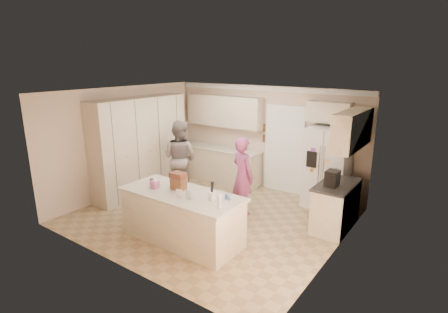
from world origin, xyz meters
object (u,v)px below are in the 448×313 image
Objects in this scene: teen_girl at (243,176)px; utensil_crock at (212,196)px; tissue_box at (155,184)px; teen_boy at (180,158)px; coffee_maker at (332,178)px; refrigerator at (327,168)px; dollhouse_body at (178,184)px; island_base at (182,218)px.

utensil_crock is at bearing 126.81° from teen_girl.
teen_boy is at bearing 119.88° from tissue_box.
utensil_crock is 1.21m from tissue_box.
utensil_crock is 1.67m from teen_girl.
utensil_crock is (-1.40, -1.85, -0.07)m from coffee_maker.
refrigerator is at bearing 55.79° from tissue_box.
dollhouse_body is at bearing -121.22° from refrigerator.
utensil_crock is 0.08× the size of teen_boy.
tissue_box is at bearing -172.87° from utensil_crock.
coffee_maker reaches higher than island_base.
teen_girl is (-1.33, -1.35, -0.07)m from refrigerator.
teen_boy is (-1.44, 1.61, -0.12)m from dollhouse_body.
island_base is at bearing -33.69° from dollhouse_body.
teen_boy is (-3.16, -1.30, 0.02)m from refrigerator.
coffee_maker is 0.14× the size of island_base.
dollhouse_body is at bearing 176.42° from utensil_crock.
tissue_box is 0.45m from dollhouse_body.
teen_boy reaches higher than refrigerator.
teen_girl is (0.24, 1.65, 0.39)m from island_base.
dollhouse_body reaches higher than island_base.
refrigerator is at bearing 113.66° from coffee_maker.
dollhouse_body is at bearing 146.31° from island_base.
tissue_box is at bearing -153.43° from dollhouse_body.
coffee_maker is 0.18× the size of teen_girl.
refrigerator reaches higher than tissue_box.
refrigerator is 1.90m from teen_girl.
teen_boy reaches higher than coffee_maker.
tissue_box is 0.54× the size of dollhouse_body.
dollhouse_body is (-1.71, -2.91, 0.14)m from refrigerator.
refrigerator is 3.41m from teen_boy.
refrigerator is 3.76m from tissue_box.
refrigerator is 1.22m from coffee_maker.
coffee_maker is 1.15× the size of dollhouse_body.
dollhouse_body is (-2.20, -1.80, -0.03)m from coffee_maker.
teen_boy reaches higher than tissue_box.
tissue_box is 1.93m from teen_girl.
dollhouse_body is at bearing 26.57° from tissue_box.
tissue_box is 2.09m from teen_boy.
refrigerator is at bearing 62.54° from island_base.
refrigerator is 3.42m from island_base.
refrigerator is at bearing -163.98° from teen_boy.
coffee_maker is 2.87m from island_base.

